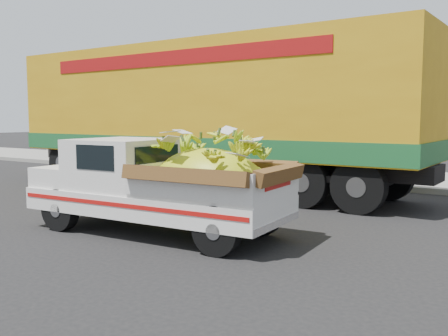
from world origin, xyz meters
The scene contains 6 objects.
ground centered at (0.00, 0.00, 0.00)m, with size 100.00×100.00×0.00m, color black.
curb centered at (0.00, 7.28, 0.07)m, with size 60.00×0.25×0.15m, color gray.
sidewalk centered at (0.00, 9.38, 0.07)m, with size 60.00×4.00×0.14m, color gray.
building_left centered at (-8.00, 15.28, 2.50)m, with size 18.00×6.00×5.00m, color gray.
pickup_truck centered at (2.08, 0.25, 0.83)m, with size 4.51×1.86×1.55m.
semi_trailer centered at (-0.61, 4.83, 2.12)m, with size 12.02×2.88×3.80m.
Camera 1 is at (7.17, -5.98, 1.92)m, focal length 40.00 mm.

